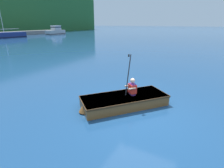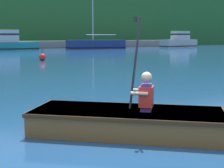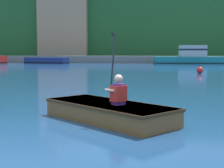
# 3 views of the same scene
# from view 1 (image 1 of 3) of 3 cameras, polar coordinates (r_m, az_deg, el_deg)

# --- Properties ---
(ground_plane) EXTENTS (300.00, 300.00, 0.00)m
(ground_plane) POSITION_cam_1_polar(r_m,az_deg,el_deg) (5.78, 8.83, -9.55)
(ground_plane) COLOR navy
(moored_boat_dock_west_inner) EXTENTS (7.01, 3.12, 6.92)m
(moored_boat_dock_west_inner) POSITION_cam_1_polar(r_m,az_deg,el_deg) (39.72, -31.21, 13.43)
(moored_boat_dock_west_inner) COLOR navy
(moored_boat_dock_west_inner) RESTS_ON ground
(moored_boat_dock_center_far) EXTENTS (5.40, 2.21, 2.15)m
(moored_boat_dock_center_far) POSITION_cam_1_polar(r_m,az_deg,el_deg) (47.22, -17.88, 16.12)
(moored_boat_dock_center_far) COLOR #9EA3A8
(moored_boat_dock_center_far) RESTS_ON ground
(rowboat_foreground) EXTENTS (3.05, 2.81, 0.37)m
(rowboat_foreground) POSITION_cam_1_polar(r_m,az_deg,el_deg) (6.15, 3.68, -5.28)
(rowboat_foreground) COLOR brown
(rowboat_foreground) RESTS_ON ground
(person_paddler) EXTENTS (0.46, 0.46, 1.44)m
(person_paddler) POSITION_cam_1_polar(r_m,az_deg,el_deg) (6.12, 6.58, -1.03)
(person_paddler) COLOR #592672
(person_paddler) RESTS_ON rowboat_foreground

